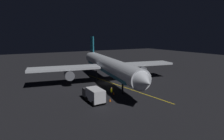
{
  "coord_description": "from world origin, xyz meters",
  "views": [
    {
      "loc": [
        21.11,
        38.85,
        11.37
      ],
      "look_at": [
        0.0,
        2.0,
        3.5
      ],
      "focal_mm": 30.08,
      "sensor_mm": 36.0,
      "label": 1
    }
  ],
  "objects_px": {
    "catering_truck": "(131,71)",
    "traffic_cone_under_wing": "(144,85)",
    "airliner": "(107,65)",
    "ground_crew_worker": "(112,92)",
    "traffic_cone_near_left": "(114,93)",
    "traffic_cone_near_right": "(110,100)",
    "baggage_truck": "(94,95)"
  },
  "relations": [
    {
      "from": "traffic_cone_near_left",
      "to": "traffic_cone_near_right",
      "type": "xyz_separation_m",
      "value": [
        2.5,
        3.04,
        0.0
      ]
    },
    {
      "from": "ground_crew_worker",
      "to": "traffic_cone_near_right",
      "type": "distance_m",
      "value": 2.87
    },
    {
      "from": "baggage_truck",
      "to": "traffic_cone_near_left",
      "type": "height_order",
      "value": "baggage_truck"
    },
    {
      "from": "traffic_cone_near_left",
      "to": "traffic_cone_under_wing",
      "type": "bearing_deg",
      "value": -167.67
    },
    {
      "from": "traffic_cone_near_left",
      "to": "traffic_cone_under_wing",
      "type": "distance_m",
      "value": 9.4
    },
    {
      "from": "traffic_cone_near_left",
      "to": "traffic_cone_under_wing",
      "type": "xyz_separation_m",
      "value": [
        -9.18,
        -2.01,
        0.0
      ]
    },
    {
      "from": "baggage_truck",
      "to": "catering_truck",
      "type": "xyz_separation_m",
      "value": [
        -18.18,
        -14.42,
        -0.01
      ]
    },
    {
      "from": "traffic_cone_near_right",
      "to": "traffic_cone_under_wing",
      "type": "distance_m",
      "value": 12.73
    },
    {
      "from": "airliner",
      "to": "traffic_cone_near_right",
      "type": "bearing_deg",
      "value": 63.82
    },
    {
      "from": "ground_crew_worker",
      "to": "traffic_cone_near_left",
      "type": "distance_m",
      "value": 1.33
    },
    {
      "from": "traffic_cone_near_left",
      "to": "traffic_cone_near_right",
      "type": "height_order",
      "value": "same"
    },
    {
      "from": "ground_crew_worker",
      "to": "traffic_cone_under_wing",
      "type": "relative_size",
      "value": 3.16
    },
    {
      "from": "baggage_truck",
      "to": "catering_truck",
      "type": "bearing_deg",
      "value": -141.58
    },
    {
      "from": "baggage_truck",
      "to": "ground_crew_worker",
      "type": "bearing_deg",
      "value": -165.1
    },
    {
      "from": "airliner",
      "to": "traffic_cone_near_left",
      "type": "xyz_separation_m",
      "value": [
        3.52,
        9.22,
        -4.02
      ]
    },
    {
      "from": "traffic_cone_near_left",
      "to": "catering_truck",
      "type": "bearing_deg",
      "value": -136.31
    },
    {
      "from": "catering_truck",
      "to": "traffic_cone_near_left",
      "type": "relative_size",
      "value": 10.59
    },
    {
      "from": "ground_crew_worker",
      "to": "traffic_cone_near_left",
      "type": "bearing_deg",
      "value": -139.81
    },
    {
      "from": "catering_truck",
      "to": "ground_crew_worker",
      "type": "height_order",
      "value": "catering_truck"
    },
    {
      "from": "airliner",
      "to": "ground_crew_worker",
      "type": "bearing_deg",
      "value": 66.14
    },
    {
      "from": "airliner",
      "to": "catering_truck",
      "type": "height_order",
      "value": "airliner"
    },
    {
      "from": "catering_truck",
      "to": "ground_crew_worker",
      "type": "relative_size",
      "value": 3.35
    },
    {
      "from": "traffic_cone_near_left",
      "to": "baggage_truck",
      "type": "bearing_deg",
      "value": 20.22
    },
    {
      "from": "baggage_truck",
      "to": "airliner",
      "type": "bearing_deg",
      "value": -127.68
    },
    {
      "from": "catering_truck",
      "to": "traffic_cone_under_wing",
      "type": "relative_size",
      "value": 10.59
    },
    {
      "from": "airliner",
      "to": "traffic_cone_under_wing",
      "type": "distance_m",
      "value": 10.01
    },
    {
      "from": "catering_truck",
      "to": "traffic_cone_under_wing",
      "type": "xyz_separation_m",
      "value": [
        3.98,
        10.56,
        -1.0
      ]
    },
    {
      "from": "ground_crew_worker",
      "to": "traffic_cone_under_wing",
      "type": "bearing_deg",
      "value": -164.69
    },
    {
      "from": "catering_truck",
      "to": "traffic_cone_under_wing",
      "type": "distance_m",
      "value": 11.33
    },
    {
      "from": "baggage_truck",
      "to": "traffic_cone_near_right",
      "type": "bearing_deg",
      "value": 154.75
    },
    {
      "from": "traffic_cone_near_right",
      "to": "airliner",
      "type": "bearing_deg",
      "value": -116.18
    },
    {
      "from": "traffic_cone_under_wing",
      "to": "baggage_truck",
      "type": "bearing_deg",
      "value": 15.19
    }
  ]
}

